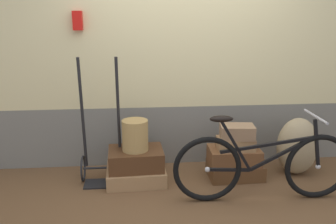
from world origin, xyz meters
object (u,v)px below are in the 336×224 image
at_px(burlap_sack, 297,146).
at_px(bicycle, 263,166).
at_px(suitcase_3, 234,156).
at_px(wicker_basket, 135,135).
at_px(suitcase_0, 136,174).
at_px(suitcase_5, 237,132).
at_px(luggage_trolley, 102,154).
at_px(suitcase_1, 136,159).
at_px(suitcase_2, 235,170).
at_px(suitcase_4, 235,144).

relative_size(burlap_sack, bicycle, 0.37).
distance_m(suitcase_3, wicker_basket, 1.10).
bearing_deg(bicycle, burlap_sack, 42.65).
bearing_deg(suitcase_0, burlap_sack, -0.95).
bearing_deg(suitcase_0, bicycle, -24.88).
height_order(suitcase_3, suitcase_5, suitcase_5).
height_order(luggage_trolley, bicycle, luggage_trolley).
bearing_deg(burlap_sack, suitcase_1, -178.87).
height_order(suitcase_0, suitcase_3, suitcase_3).
bearing_deg(suitcase_1, suitcase_5, -4.55).
distance_m(suitcase_3, bicycle, 0.53).
distance_m(suitcase_5, burlap_sack, 0.75).
distance_m(suitcase_2, wicker_basket, 1.18).
xyz_separation_m(suitcase_0, suitcase_1, (0.00, 0.00, 0.18)).
bearing_deg(bicycle, suitcase_4, 106.28).
bearing_deg(suitcase_1, wicker_basket, -103.29).
bearing_deg(suitcase_4, suitcase_2, 59.78).
bearing_deg(burlap_sack, suitcase_5, -174.04).
relative_size(suitcase_3, wicker_basket, 1.67).
bearing_deg(bicycle, suitcase_3, 105.25).
distance_m(suitcase_4, suitcase_5, 0.14).
height_order(suitcase_5, burlap_sack, burlap_sack).
bearing_deg(suitcase_1, suitcase_3, -2.67).
xyz_separation_m(suitcase_1, wicker_basket, (-0.00, -0.01, 0.27)).
xyz_separation_m(suitcase_1, luggage_trolley, (-0.35, 0.04, 0.05)).
relative_size(suitcase_5, burlap_sack, 0.55).
bearing_deg(suitcase_1, suitcase_4, -4.37).
relative_size(suitcase_3, bicycle, 0.32).
xyz_separation_m(suitcase_0, suitcase_4, (1.07, -0.03, 0.33)).
height_order(suitcase_0, luggage_trolley, luggage_trolley).
xyz_separation_m(suitcase_4, wicker_basket, (-1.07, 0.03, 0.12)).
bearing_deg(burlap_sack, bicycle, -137.35).
relative_size(suitcase_5, bicycle, 0.20).
bearing_deg(suitcase_1, burlap_sack, -1.33).
xyz_separation_m(suitcase_2, luggage_trolley, (-1.44, 0.04, 0.23)).
distance_m(suitcase_1, suitcase_3, 1.07).
distance_m(suitcase_1, burlap_sack, 1.80).
bearing_deg(wicker_basket, suitcase_0, 89.08).
bearing_deg(suitcase_4, suitcase_5, -18.08).
height_order(suitcase_1, luggage_trolley, luggage_trolley).
xyz_separation_m(suitcase_5, bicycle, (0.13, -0.47, -0.19)).
relative_size(suitcase_3, burlap_sack, 0.84).
relative_size(suitcase_0, burlap_sack, 0.96).
distance_m(suitcase_0, wicker_basket, 0.45).
relative_size(suitcase_1, suitcase_2, 0.99).
height_order(suitcase_1, suitcase_5, suitcase_5).
relative_size(suitcase_4, suitcase_5, 1.09).
relative_size(wicker_basket, burlap_sack, 0.51).
relative_size(suitcase_5, luggage_trolley, 0.26).
height_order(suitcase_2, bicycle, bicycle).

